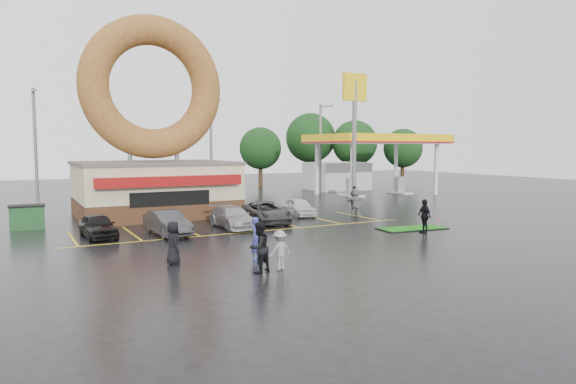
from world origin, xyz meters
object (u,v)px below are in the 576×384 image
car_dgrey (167,223)px  car_grey (266,212)px  donut_shop (154,150)px  shell_sign (354,114)px  streetlight_right (321,146)px  person_blue (256,239)px  dumpster (27,218)px  car_silver (233,217)px  car_white (299,207)px  person_cameraman (424,216)px  car_black (98,226)px  gas_station (359,157)px  streetlight_left (35,146)px  streetlight_mid (211,146)px  putting_green (412,228)px

car_dgrey → car_grey: bearing=8.1°
donut_shop → shell_sign: size_ratio=1.27×
streetlight_right → person_blue: streetlight_right is taller
donut_shop → dumpster: size_ratio=7.50×
donut_shop → streetlight_right: bearing=25.2°
car_silver → car_grey: bearing=19.2°
car_white → person_cameraman: 9.71m
car_black → person_blue: (5.01, -8.67, 0.28)m
shell_sign → car_dgrey: size_ratio=2.65×
gas_station → car_black: (-27.80, -15.48, -3.08)m
streetlight_right → car_dgrey: streetlight_right is taller
streetlight_right → dumpster: 29.58m
person_cameraman → streetlight_left: bearing=-130.1°
gas_station → person_cameraman: (-11.83, -22.29, -2.78)m
shell_sign → car_grey: size_ratio=2.25×
car_black → car_white: (13.37, 2.55, -0.01)m
streetlight_mid → person_blue: streetlight_mid is taller
streetlight_mid → person_blue: (-6.79, -24.13, -3.88)m
car_black → person_blue: size_ratio=2.03×
car_grey → putting_green: bearing=-37.6°
car_white → person_blue: person_blue is taller
car_black → car_silver: 7.40m
car_silver → car_grey: (2.60, 0.90, 0.04)m
person_cameraman → dumpster: (-19.11, 11.74, -0.27)m
car_silver → streetlight_mid: bearing=74.3°
streetlight_left → putting_green: bearing=-47.2°
gas_station → car_silver: bearing=-142.4°
donut_shop → car_black: bearing=-122.5°
donut_shop → streetlight_left: donut_shop is taller
donut_shop → car_silver: bearing=-71.5°
car_black → person_blue: person_blue is taller
streetlight_right → car_grey: streetlight_right is taller
streetlight_mid → person_blue: 25.36m
car_black → gas_station: bearing=25.4°
car_silver → person_cameraman: bearing=-37.5°
car_dgrey → car_silver: (4.03, 0.73, -0.04)m
car_black → streetlight_mid: bearing=48.9°
car_white → dumpster: size_ratio=2.00×
streetlight_mid → car_grey: size_ratio=1.91×
gas_station → dumpster: gas_station is taller
shell_sign → car_silver: bearing=-153.2°
donut_shop → dumpster: (-7.93, -2.57, -3.81)m
shell_sign → car_white: shell_sign is taller
person_cameraman → putting_green: 1.61m
donut_shop → person_cameraman: (11.17, -14.32, -3.54)m
donut_shop → person_cameraman: bearing=-52.0°
car_white → shell_sign: bearing=35.6°
shell_sign → car_black: (-20.80, -6.55, -6.76)m
donut_shop → gas_station: 24.35m
streetlight_left → car_grey: 18.87m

